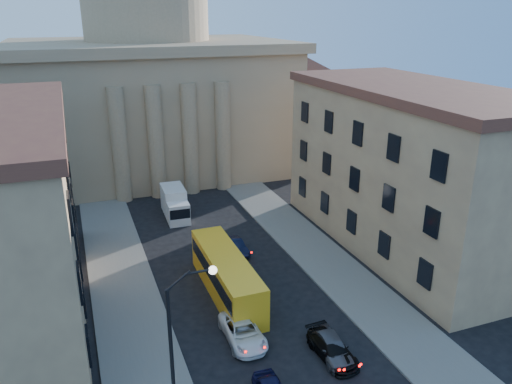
{
  "coord_description": "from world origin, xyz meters",
  "views": [
    {
      "loc": [
        -10.89,
        -13.02,
        20.53
      ],
      "look_at": [
        1.1,
        18.64,
        8.27
      ],
      "focal_mm": 35.0,
      "sensor_mm": 36.0,
      "label": 1
    }
  ],
  "objects": [
    {
      "name": "city_bus",
      "position": [
        -1.11,
        19.18,
        1.71
      ],
      "size": [
        2.65,
        11.32,
        3.19
      ],
      "rotation": [
        0.0,
        0.0,
        -0.0
      ],
      "color": "yellow",
      "rests_on": "ground"
    },
    {
      "name": "street_lamp",
      "position": [
        -6.97,
        8.0,
        5.29
      ],
      "size": [
        2.62,
        0.44,
        8.83
      ],
      "color": "black",
      "rests_on": "ground"
    },
    {
      "name": "car_right_mid",
      "position": [
        2.79,
        9.63,
        0.63
      ],
      "size": [
        2.02,
        4.46,
        1.27
      ],
      "primitive_type": "imported",
      "rotation": [
        0.0,
        0.0,
        0.06
      ],
      "color": "black",
      "rests_on": "ground"
    },
    {
      "name": "sidewalk_left",
      "position": [
        -8.5,
        18.0,
        0.07
      ],
      "size": [
        5.0,
        60.0,
        0.15
      ],
      "primitive_type": "cube",
      "color": "#63615B",
      "rests_on": "ground"
    },
    {
      "name": "sidewalk_right",
      "position": [
        8.5,
        18.0,
        0.07
      ],
      "size": [
        5.0,
        60.0,
        0.15
      ],
      "primitive_type": "cube",
      "color": "#63615B",
      "rests_on": "ground"
    },
    {
      "name": "car_left_mid",
      "position": [
        -1.88,
        13.25,
        0.68
      ],
      "size": [
        2.31,
        4.92,
        1.36
      ],
      "primitive_type": "imported",
      "rotation": [
        0.0,
        0.0,
        -0.01
      ],
      "color": "white",
      "rests_on": "ground"
    },
    {
      "name": "car_right_far",
      "position": [
        2.84,
        9.77,
        0.71
      ],
      "size": [
        2.01,
        4.27,
        1.41
      ],
      "primitive_type": "imported",
      "rotation": [
        0.0,
        0.0,
        -0.08
      ],
      "color": "#4F4F54",
      "rests_on": "ground"
    },
    {
      "name": "box_truck",
      "position": [
        -1.55,
        35.79,
        1.46
      ],
      "size": [
        2.38,
        5.67,
        3.07
      ],
      "rotation": [
        0.0,
        0.0,
        -0.03
      ],
      "color": "silver",
      "rests_on": "ground"
    },
    {
      "name": "car_right_distant",
      "position": [
        1.72,
        25.57,
        0.63
      ],
      "size": [
        1.67,
        3.92,
        1.26
      ],
      "primitive_type": "imported",
      "rotation": [
        0.0,
        0.0,
        0.09
      ],
      "color": "black",
      "rests_on": "ground"
    },
    {
      "name": "building_right",
      "position": [
        17.0,
        22.0,
        7.42
      ],
      "size": [
        11.6,
        26.6,
        14.7
      ],
      "color": "tan",
      "rests_on": "ground"
    },
    {
      "name": "church",
      "position": [
        0.0,
        55.47,
        11.88
      ],
      "size": [
        68.02,
        28.76,
        36.6
      ],
      "color": "#927859",
      "rests_on": "ground"
    }
  ]
}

